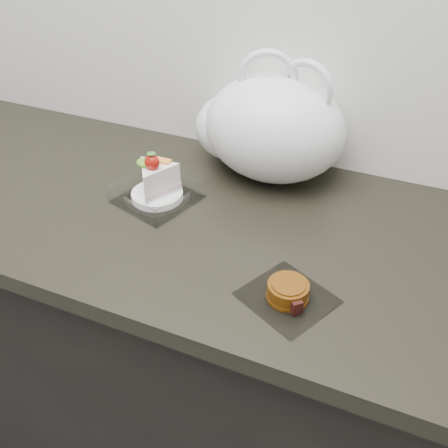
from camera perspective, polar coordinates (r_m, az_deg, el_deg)
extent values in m
cube|color=black|center=(1.41, -4.22, -14.01)|extent=(2.00, 0.60, 0.86)
cube|color=black|center=(1.11, -5.24, 1.01)|extent=(2.04, 0.64, 0.04)
cube|color=white|center=(1.12, -7.60, 2.87)|extent=(0.19, 0.19, 0.00)
cylinder|color=white|center=(1.12, -7.64, 3.29)|extent=(0.11, 0.11, 0.02)
ellipsoid|color=red|center=(1.06, -8.23, 7.00)|extent=(0.03, 0.03, 0.03)
cone|color=#2D7223|center=(1.06, -8.30, 7.78)|extent=(0.02, 0.02, 0.01)
cylinder|color=olive|center=(1.09, -8.85, 6.96)|extent=(0.04, 0.04, 0.01)
cube|color=orange|center=(1.09, -7.37, 7.25)|extent=(0.05, 0.02, 0.01)
cube|color=white|center=(0.88, 7.23, -8.34)|extent=(0.19, 0.19, 0.00)
cylinder|color=#66390C|center=(0.87, 7.31, -7.60)|extent=(0.09, 0.09, 0.03)
cylinder|color=#66390C|center=(0.88, 7.26, -8.15)|extent=(0.09, 0.09, 0.01)
cylinder|color=#66390C|center=(0.86, 7.40, -6.80)|extent=(0.07, 0.07, 0.00)
cube|color=black|center=(0.85, 8.16, -9.23)|extent=(0.03, 0.03, 0.03)
ellipsoid|color=white|center=(1.15, 5.75, 10.75)|extent=(0.33, 0.25, 0.24)
ellipsoid|color=white|center=(1.21, 1.17, 10.92)|extent=(0.19, 0.17, 0.16)
torus|color=white|center=(1.12, 5.04, 16.10)|extent=(0.13, 0.04, 0.13)
torus|color=white|center=(1.10, 9.35, 15.10)|extent=(0.12, 0.04, 0.12)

